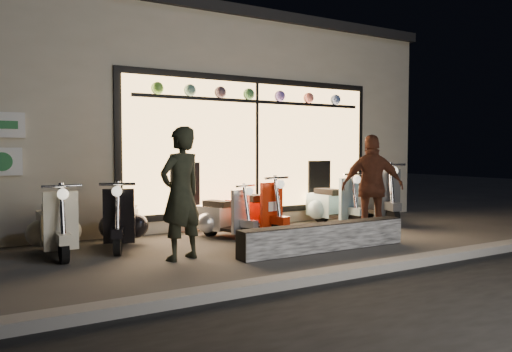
{
  "coord_description": "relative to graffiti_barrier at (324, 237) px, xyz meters",
  "views": [
    {
      "loc": [
        -4.09,
        -6.39,
        1.47
      ],
      "look_at": [
        0.01,
        0.6,
        1.05
      ],
      "focal_mm": 35.0,
      "sensor_mm": 36.0,
      "label": 1
    }
  ],
  "objects": [
    {
      "name": "ground",
      "position": [
        -0.43,
        0.65,
        -0.2
      ],
      "size": [
        40.0,
        40.0,
        0.0
      ],
      "primitive_type": "plane",
      "color": "#383533",
      "rests_on": "ground"
    },
    {
      "name": "kerb",
      "position": [
        -0.43,
        -1.35,
        -0.14
      ],
      "size": [
        40.0,
        0.25,
        0.12
      ],
      "primitive_type": "cube",
      "color": "slate",
      "rests_on": "ground"
    },
    {
      "name": "shop_building",
      "position": [
        -0.43,
        5.63,
        1.9
      ],
      "size": [
        10.2,
        6.23,
        4.2
      ],
      "color": "beige",
      "rests_on": "ground"
    },
    {
      "name": "graffiti_barrier",
      "position": [
        0.0,
        0.0,
        0.0
      ],
      "size": [
        2.8,
        0.28,
        0.4
      ],
      "primitive_type": "cube",
      "color": "black",
      "rests_on": "ground"
    },
    {
      "name": "scooter_silver",
      "position": [
        -0.84,
        1.76,
        0.15
      ],
      "size": [
        0.69,
        1.22,
        0.88
      ],
      "rotation": [
        0.0,
        0.0,
        0.37
      ],
      "color": "black",
      "rests_on": "ground"
    },
    {
      "name": "scooter_red",
      "position": [
        -0.24,
        1.74,
        0.2
      ],
      "size": [
        0.61,
        1.4,
        0.99
      ],
      "rotation": [
        0.0,
        0.0,
        0.18
      ],
      "color": "black",
      "rests_on": "ground"
    },
    {
      "name": "scooter_black",
      "position": [
        -2.45,
        1.83,
        0.19
      ],
      "size": [
        0.76,
        1.35,
        0.97
      ],
      "rotation": [
        0.0,
        0.0,
        -0.37
      ],
      "color": "black",
      "rests_on": "ground"
    },
    {
      "name": "scooter_cream",
      "position": [
        -3.43,
        1.74,
        0.19
      ],
      "size": [
        0.44,
        1.36,
        0.98
      ],
      "rotation": [
        0.0,
        0.0,
        -0.01
      ],
      "color": "black",
      "rests_on": "ground"
    },
    {
      "name": "scooter_blue",
      "position": [
        1.71,
        2.0,
        0.2
      ],
      "size": [
        0.5,
        1.4,
        1.0
      ],
      "rotation": [
        0.0,
        0.0,
        0.07
      ],
      "color": "black",
      "rests_on": "ground"
    },
    {
      "name": "scooter_grey",
      "position": [
        2.86,
        1.98,
        0.26
      ],
      "size": [
        0.85,
        1.61,
        1.16
      ],
      "rotation": [
        0.0,
        0.0,
        -0.32
      ],
      "color": "black",
      "rests_on": "ground"
    },
    {
      "name": "man",
      "position": [
        -2.03,
        0.5,
        0.69
      ],
      "size": [
        0.75,
        0.61,
        1.79
      ],
      "primitive_type": "imported",
      "rotation": [
        0.0,
        0.0,
        3.47
      ],
      "color": "black",
      "rests_on": "ground"
    },
    {
      "name": "woman",
      "position": [
        1.3,
        0.39,
        0.66
      ],
      "size": [
        1.08,
        0.89,
        1.73
      ],
      "primitive_type": "imported",
      "rotation": [
        0.0,
        0.0,
        2.58
      ],
      "color": "#52291A",
      "rests_on": "ground"
    }
  ]
}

